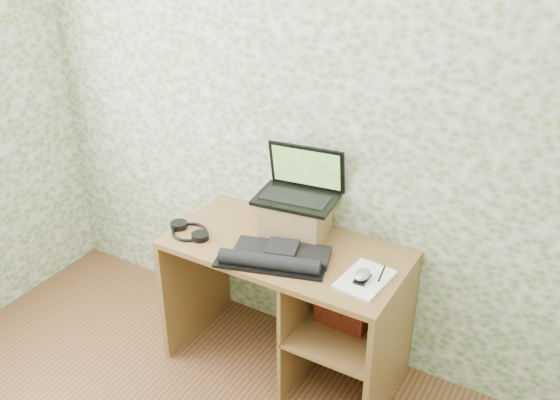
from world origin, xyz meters
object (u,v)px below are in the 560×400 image
Objects in this scene: desk at (302,293)px; notepad at (365,279)px; laptop at (300,186)px; keyboard at (276,257)px; riser at (296,217)px.

notepad is at bearing -14.14° from desk.
laptop is 0.80× the size of keyboard.
desk is 2.81× the size of laptop.
desk is 0.39m from riser.
riser reaches higher than keyboard.
desk is 4.35× the size of notepad.
keyboard reaches higher than desk.
desk is 3.85× the size of riser.
riser is at bearing 132.22° from desk.
laptop reaches higher than riser.
laptop is at bearing 81.78° from keyboard.
laptop is at bearing 157.63° from notepad.
desk is at bearing 54.05° from keyboard.
riser is 0.29m from keyboard.
desk is at bearing -47.78° from riser.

